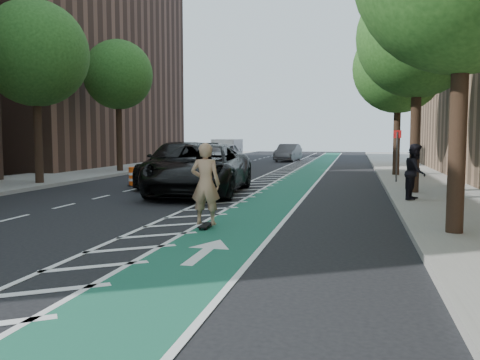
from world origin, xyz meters
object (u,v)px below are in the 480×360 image
(skateboarder, at_px, (205,184))
(suv_near, at_px, (200,169))
(suv_far, at_px, (181,164))
(barrel_a, at_px, (134,177))

(skateboarder, height_order, suv_near, skateboarder)
(suv_far, bearing_deg, suv_near, -63.94)
(skateboarder, height_order, barrel_a, skateboarder)
(suv_near, height_order, barrel_a, suv_near)
(skateboarder, height_order, suv_far, skateboarder)
(skateboarder, bearing_deg, suv_far, -69.17)
(skateboarder, relative_size, suv_far, 0.29)
(suv_near, relative_size, barrel_a, 8.16)
(suv_far, height_order, barrel_a, suv_far)
(suv_near, bearing_deg, skateboarder, -75.90)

